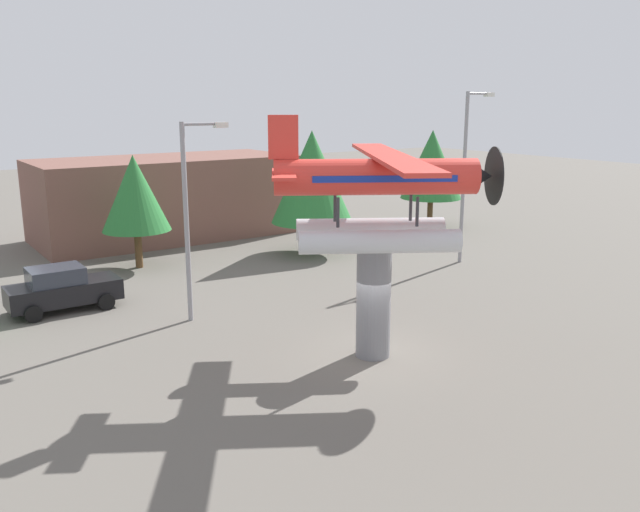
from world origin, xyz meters
TOP-DOWN VIEW (x-y plane):
  - ground_plane at (0.00, 0.00)m, footprint 140.00×140.00m
  - display_pedestal at (0.00, 0.00)m, footprint 1.10×1.10m
  - floatplane_monument at (0.11, -0.07)m, footprint 7.04×9.50m
  - car_mid_black at (-7.03, 10.56)m, footprint 4.20×2.02m
  - streetlight_primary at (-3.20, 6.61)m, footprint 1.84×0.28m
  - streetlight_secondary at (11.83, 7.35)m, footprint 1.84×0.28m
  - storefront_building at (1.88, 22.00)m, footprint 14.92×6.75m
  - tree_east at (-2.21, 15.52)m, footprint 3.30×3.30m
  - tree_center_back at (6.55, 13.26)m, footprint 4.34×4.34m
  - tree_far_east at (17.13, 15.28)m, footprint 3.91×3.91m

SIDE VIEW (x-z plane):
  - ground_plane at x=0.00m, z-range 0.00..0.00m
  - car_mid_black at x=-7.03m, z-range 0.00..1.76m
  - display_pedestal at x=0.00m, z-range 0.00..3.63m
  - storefront_building at x=1.88m, z-range 0.00..4.74m
  - tree_east at x=-2.21m, z-range 0.91..6.43m
  - tree_far_east at x=17.13m, z-range 0.93..7.15m
  - tree_center_back at x=6.55m, z-range 0.85..7.38m
  - streetlight_primary at x=-3.20m, z-range 0.63..7.94m
  - streetlight_secondary at x=11.83m, z-range 0.64..9.10m
  - floatplane_monument at x=0.11m, z-range 3.30..7.30m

